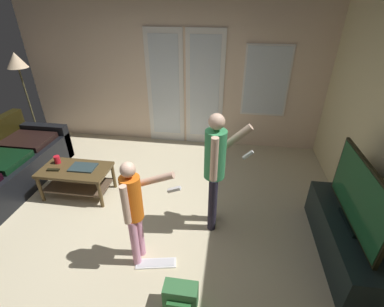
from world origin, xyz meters
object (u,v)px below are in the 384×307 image
object	(u,v)px
backpack	(181,297)
tv_remote_black	(53,170)
coffee_table	(77,176)
laptop_closed	(83,167)
flat_screen_tv	(359,196)
floor_lamp	(18,66)
loose_keyboard	(156,263)
person_adult	(216,164)
cup_near_edge	(57,160)
person_child	(134,206)
tv_stand	(343,239)

from	to	relation	value
backpack	tv_remote_black	bearing A→B (deg)	146.37
coffee_table	laptop_closed	world-z (taller)	laptop_closed
flat_screen_tv	floor_lamp	world-z (taller)	floor_lamp
flat_screen_tv	loose_keyboard	distance (m)	2.23
person_adult	loose_keyboard	world-z (taller)	person_adult
flat_screen_tv	loose_keyboard	world-z (taller)	flat_screen_tv
cup_near_edge	flat_screen_tv	bearing A→B (deg)	-10.49
person_child	cup_near_edge	xyz separation A→B (m)	(-1.57, 1.10, -0.26)
person_child	backpack	world-z (taller)	person_child
tv_stand	person_adult	size ratio (longest dim) A/B	1.00
person_child	tv_remote_black	distance (m)	1.80
coffee_table	loose_keyboard	xyz separation A→B (m)	(1.44, -1.04, -0.31)
tv_remote_black	person_child	bearing A→B (deg)	-37.68
floor_lamp	laptop_closed	bearing A→B (deg)	-38.64
person_child	backpack	xyz separation A→B (m)	(0.54, -0.47, -0.63)
tv_stand	backpack	bearing A→B (deg)	-152.54
laptop_closed	cup_near_edge	distance (m)	0.44
cup_near_edge	laptop_closed	bearing A→B (deg)	-9.77
tv_stand	loose_keyboard	size ratio (longest dim) A/B	3.31
person_adult	cup_near_edge	bearing A→B (deg)	169.33
backpack	laptop_closed	size ratio (longest dim) A/B	0.89
person_adult	person_child	size ratio (longest dim) A/B	1.20
flat_screen_tv	backpack	size ratio (longest dim) A/B	3.87
flat_screen_tv	person_adult	distance (m)	1.48
backpack	floor_lamp	bearing A→B (deg)	139.82
floor_lamp	cup_near_edge	world-z (taller)	floor_lamp
laptop_closed	tv_remote_black	xyz separation A→B (m)	(-0.38, -0.12, 0.00)
coffee_table	cup_near_edge	bearing A→B (deg)	161.61
tv_stand	person_child	distance (m)	2.31
tv_remote_black	loose_keyboard	bearing A→B (deg)	-36.19
backpack	laptop_closed	world-z (taller)	laptop_closed
flat_screen_tv	loose_keyboard	bearing A→B (deg)	-167.42
flat_screen_tv	laptop_closed	distance (m)	3.43
tv_stand	backpack	xyz separation A→B (m)	(-1.67, -0.87, -0.09)
tv_remote_black	coffee_table	bearing A→B (deg)	11.50
person_child	floor_lamp	world-z (taller)	floor_lamp
floor_lamp	flat_screen_tv	bearing A→B (deg)	-21.35
flat_screen_tv	loose_keyboard	xyz separation A→B (m)	(-2.02, -0.45, -0.82)
coffee_table	loose_keyboard	size ratio (longest dim) A/B	2.12
floor_lamp	tv_remote_black	xyz separation A→B (m)	(1.29, -1.46, -1.06)
laptop_closed	tv_remote_black	size ratio (longest dim) A/B	2.09
cup_near_edge	backpack	bearing A→B (deg)	-36.62
tv_stand	tv_remote_black	distance (m)	3.77
cup_near_edge	tv_remote_black	xyz separation A→B (m)	(0.05, -0.20, -0.05)
tv_stand	laptop_closed	distance (m)	3.42
floor_lamp	coffee_table	bearing A→B (deg)	-41.23
loose_keyboard	cup_near_edge	bearing A→B (deg)	146.79
floor_lamp	backpack	distance (m)	4.61
tv_stand	flat_screen_tv	distance (m)	0.60
floor_lamp	tv_remote_black	world-z (taller)	floor_lamp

